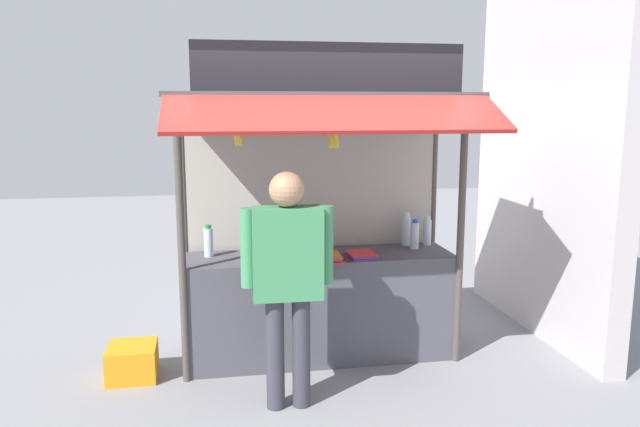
{
  "coord_description": "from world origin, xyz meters",
  "views": [
    {
      "loc": [
        -0.87,
        -4.9,
        2.12
      ],
      "look_at": [
        0.0,
        0.0,
        1.24
      ],
      "focal_mm": 34.44,
      "sensor_mm": 36.0,
      "label": 1
    }
  ],
  "objects_px": {
    "water_bottle_far_left": "(209,242)",
    "vendor_person": "(288,269)",
    "magazine_stack_mid_left": "(362,255)",
    "banana_bunch_leftmost": "(239,137)",
    "water_bottle_front_left": "(406,230)",
    "plastic_crate": "(132,361)",
    "water_bottle_back_right": "(262,241)",
    "water_bottle_far_right": "(415,235)",
    "banana_bunch_inner_left": "(334,139)",
    "water_bottle_mid_right": "(427,232)",
    "magazine_stack_right": "(328,258)"
  },
  "relations": [
    {
      "from": "banana_bunch_inner_left",
      "to": "water_bottle_back_right",
      "type": "bearing_deg",
      "value": 138.19
    },
    {
      "from": "water_bottle_mid_right",
      "to": "banana_bunch_inner_left",
      "type": "distance_m",
      "value": 1.43
    },
    {
      "from": "water_bottle_mid_right",
      "to": "water_bottle_back_right",
      "type": "bearing_deg",
      "value": -174.51
    },
    {
      "from": "water_bottle_far_left",
      "to": "banana_bunch_inner_left",
      "type": "distance_m",
      "value": 1.37
    },
    {
      "from": "water_bottle_far_right",
      "to": "magazine_stack_right",
      "type": "xyz_separation_m",
      "value": [
        -0.82,
        -0.27,
        -0.1
      ]
    },
    {
      "from": "water_bottle_front_left",
      "to": "banana_bunch_inner_left",
      "type": "xyz_separation_m",
      "value": [
        -0.78,
        -0.62,
        0.85
      ]
    },
    {
      "from": "water_bottle_far_right",
      "to": "water_bottle_front_left",
      "type": "bearing_deg",
      "value": 101.0
    },
    {
      "from": "magazine_stack_right",
      "to": "banana_bunch_inner_left",
      "type": "xyz_separation_m",
      "value": [
        0.01,
        -0.21,
        0.96
      ]
    },
    {
      "from": "water_bottle_far_left",
      "to": "water_bottle_far_right",
      "type": "distance_m",
      "value": 1.76
    },
    {
      "from": "water_bottle_far_left",
      "to": "vendor_person",
      "type": "bearing_deg",
      "value": -60.43
    },
    {
      "from": "water_bottle_mid_right",
      "to": "vendor_person",
      "type": "bearing_deg",
      "value": -142.94
    },
    {
      "from": "water_bottle_front_left",
      "to": "plastic_crate",
      "type": "distance_m",
      "value": 2.55
    },
    {
      "from": "magazine_stack_right",
      "to": "magazine_stack_mid_left",
      "type": "distance_m",
      "value": 0.31
    },
    {
      "from": "vendor_person",
      "to": "water_bottle_mid_right",
      "type": "bearing_deg",
      "value": 38.19
    },
    {
      "from": "magazine_stack_mid_left",
      "to": "water_bottle_back_right",
      "type": "bearing_deg",
      "value": 166.84
    },
    {
      "from": "magazine_stack_mid_left",
      "to": "banana_bunch_leftmost",
      "type": "xyz_separation_m",
      "value": [
        -1.0,
        -0.27,
        0.99
      ]
    },
    {
      "from": "water_bottle_far_right",
      "to": "banana_bunch_inner_left",
      "type": "height_order",
      "value": "banana_bunch_inner_left"
    },
    {
      "from": "magazine_stack_mid_left",
      "to": "vendor_person",
      "type": "distance_m",
      "value": 1.01
    },
    {
      "from": "water_bottle_front_left",
      "to": "banana_bunch_leftmost",
      "type": "distance_m",
      "value": 1.83
    },
    {
      "from": "water_bottle_back_right",
      "to": "plastic_crate",
      "type": "relative_size",
      "value": 0.72
    },
    {
      "from": "banana_bunch_leftmost",
      "to": "vendor_person",
      "type": "distance_m",
      "value": 1.03
    },
    {
      "from": "water_bottle_back_right",
      "to": "magazine_stack_right",
      "type": "relative_size",
      "value": 0.89
    },
    {
      "from": "water_bottle_far_right",
      "to": "water_bottle_far_left",
      "type": "bearing_deg",
      "value": 179.13
    },
    {
      "from": "vendor_person",
      "to": "plastic_crate",
      "type": "relative_size",
      "value": 4.48
    },
    {
      "from": "water_bottle_back_right",
      "to": "water_bottle_far_right",
      "type": "xyz_separation_m",
      "value": [
        1.32,
        0.02,
        -0.0
      ]
    },
    {
      "from": "water_bottle_far_left",
      "to": "magazine_stack_right",
      "type": "height_order",
      "value": "water_bottle_far_left"
    },
    {
      "from": "magazine_stack_mid_left",
      "to": "vendor_person",
      "type": "height_order",
      "value": "vendor_person"
    },
    {
      "from": "water_bottle_far_left",
      "to": "banana_bunch_leftmost",
      "type": "relative_size",
      "value": 1.04
    },
    {
      "from": "vendor_person",
      "to": "plastic_crate",
      "type": "distance_m",
      "value": 1.61
    },
    {
      "from": "banana_bunch_leftmost",
      "to": "magazine_stack_mid_left",
      "type": "bearing_deg",
      "value": 14.87
    },
    {
      "from": "water_bottle_mid_right",
      "to": "water_bottle_front_left",
      "type": "distance_m",
      "value": 0.19
    },
    {
      "from": "water_bottle_mid_right",
      "to": "plastic_crate",
      "type": "xyz_separation_m",
      "value": [
        -2.54,
        -0.36,
        -0.88
      ]
    },
    {
      "from": "water_bottle_back_right",
      "to": "water_bottle_mid_right",
      "type": "relative_size",
      "value": 1.04
    },
    {
      "from": "vendor_person",
      "to": "water_bottle_back_right",
      "type": "bearing_deg",
      "value": 97.35
    },
    {
      "from": "water_bottle_far_left",
      "to": "vendor_person",
      "type": "relative_size",
      "value": 0.16
    },
    {
      "from": "magazine_stack_right",
      "to": "plastic_crate",
      "type": "height_order",
      "value": "magazine_stack_right"
    },
    {
      "from": "banana_bunch_leftmost",
      "to": "water_bottle_mid_right",
      "type": "bearing_deg",
      "value": 19.54
    },
    {
      "from": "water_bottle_mid_right",
      "to": "vendor_person",
      "type": "relative_size",
      "value": 0.15
    },
    {
      "from": "water_bottle_back_right",
      "to": "magazine_stack_mid_left",
      "type": "height_order",
      "value": "water_bottle_back_right"
    },
    {
      "from": "water_bottle_far_left",
      "to": "banana_bunch_inner_left",
      "type": "bearing_deg",
      "value": -27.81
    },
    {
      "from": "water_bottle_back_right",
      "to": "water_bottle_front_left",
      "type": "distance_m",
      "value": 1.3
    },
    {
      "from": "water_bottle_far_left",
      "to": "banana_bunch_inner_left",
      "type": "height_order",
      "value": "banana_bunch_inner_left"
    },
    {
      "from": "magazine_stack_mid_left",
      "to": "banana_bunch_inner_left",
      "type": "xyz_separation_m",
      "value": [
        -0.3,
        -0.27,
        0.97
      ]
    },
    {
      "from": "water_bottle_far_left",
      "to": "plastic_crate",
      "type": "relative_size",
      "value": 0.71
    },
    {
      "from": "water_bottle_far_left",
      "to": "plastic_crate",
      "type": "xyz_separation_m",
      "value": [
        -0.62,
        -0.26,
        -0.89
      ]
    },
    {
      "from": "water_bottle_mid_right",
      "to": "water_bottle_front_left",
      "type": "height_order",
      "value": "water_bottle_front_left"
    },
    {
      "from": "water_bottle_front_left",
      "to": "magazine_stack_right",
      "type": "distance_m",
      "value": 0.9
    },
    {
      "from": "water_bottle_mid_right",
      "to": "vendor_person",
      "type": "height_order",
      "value": "vendor_person"
    },
    {
      "from": "water_bottle_mid_right",
      "to": "banana_bunch_leftmost",
      "type": "distance_m",
      "value": 1.99
    },
    {
      "from": "water_bottle_mid_right",
      "to": "vendor_person",
      "type": "distance_m",
      "value": 1.73
    }
  ]
}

